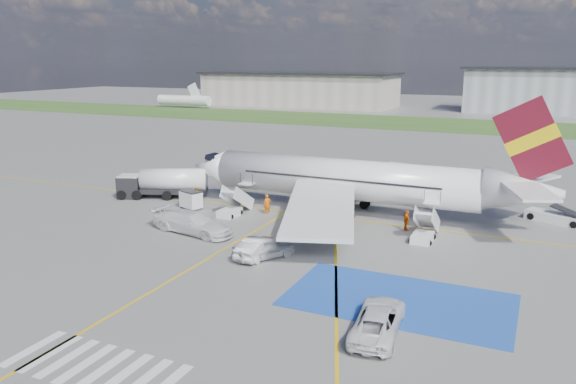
{
  "coord_description": "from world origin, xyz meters",
  "views": [
    {
      "loc": [
        17.29,
        -36.74,
        14.87
      ],
      "look_at": [
        -2.45,
        6.44,
        3.5
      ],
      "focal_mm": 35.0,
      "sensor_mm": 36.0,
      "label": 1
    }
  ],
  "objects_px": {
    "fuel_tanker": "(163,185)",
    "car_silver_b": "(260,247)",
    "gpu_cart": "(191,201)",
    "car_silver_a": "(264,248)",
    "van_white_a": "(378,315)",
    "van_white_b": "(192,219)",
    "airliner": "(358,180)",
    "belt_loader": "(556,218)"
  },
  "relations": [
    {
      "from": "car_silver_b",
      "to": "van_white_a",
      "type": "relative_size",
      "value": 0.93
    },
    {
      "from": "car_silver_a",
      "to": "van_white_a",
      "type": "relative_size",
      "value": 0.94
    },
    {
      "from": "airliner",
      "to": "van_white_a",
      "type": "xyz_separation_m",
      "value": [
        8.45,
        -22.61,
        -2.42
      ]
    },
    {
      "from": "car_silver_a",
      "to": "van_white_b",
      "type": "height_order",
      "value": "van_white_b"
    },
    {
      "from": "car_silver_b",
      "to": "van_white_b",
      "type": "relative_size",
      "value": 0.78
    },
    {
      "from": "car_silver_b",
      "to": "belt_loader",
      "type": "bearing_deg",
      "value": -130.63
    },
    {
      "from": "car_silver_b",
      "to": "car_silver_a",
      "type": "bearing_deg",
      "value": 171.13
    },
    {
      "from": "airliner",
      "to": "car_silver_a",
      "type": "distance_m",
      "value": 15.2
    },
    {
      "from": "belt_loader",
      "to": "car_silver_a",
      "type": "bearing_deg",
      "value": -114.16
    },
    {
      "from": "gpu_cart",
      "to": "belt_loader",
      "type": "bearing_deg",
      "value": 36.61
    },
    {
      "from": "belt_loader",
      "to": "car_silver_a",
      "type": "xyz_separation_m",
      "value": [
        -20.32,
        -19.84,
        0.41
      ]
    },
    {
      "from": "van_white_a",
      "to": "van_white_b",
      "type": "relative_size",
      "value": 0.84
    },
    {
      "from": "fuel_tanker",
      "to": "car_silver_a",
      "type": "bearing_deg",
      "value": -55.23
    },
    {
      "from": "fuel_tanker",
      "to": "car_silver_a",
      "type": "xyz_separation_m",
      "value": [
        18.56,
        -12.39,
        -0.54
      ]
    },
    {
      "from": "airliner",
      "to": "belt_loader",
      "type": "relative_size",
      "value": 6.45
    },
    {
      "from": "van_white_a",
      "to": "car_silver_a",
      "type": "bearing_deg",
      "value": -41.29
    },
    {
      "from": "airliner",
      "to": "belt_loader",
      "type": "bearing_deg",
      "value": 16.21
    },
    {
      "from": "airliner",
      "to": "car_silver_b",
      "type": "distance_m",
      "value": 15.18
    },
    {
      "from": "fuel_tanker",
      "to": "car_silver_b",
      "type": "xyz_separation_m",
      "value": [
        18.15,
        -12.28,
        -0.57
      ]
    },
    {
      "from": "fuel_tanker",
      "to": "van_white_b",
      "type": "height_order",
      "value": "fuel_tanker"
    },
    {
      "from": "car_silver_a",
      "to": "van_white_a",
      "type": "height_order",
      "value": "van_white_a"
    },
    {
      "from": "gpu_cart",
      "to": "van_white_b",
      "type": "height_order",
      "value": "van_white_b"
    },
    {
      "from": "belt_loader",
      "to": "van_white_a",
      "type": "height_order",
      "value": "van_white_a"
    },
    {
      "from": "belt_loader",
      "to": "van_white_a",
      "type": "relative_size",
      "value": 1.1
    },
    {
      "from": "car_silver_a",
      "to": "van_white_b",
      "type": "distance_m",
      "value": 9.11
    },
    {
      "from": "gpu_cart",
      "to": "car_silver_b",
      "type": "distance_m",
      "value": 16.06
    },
    {
      "from": "belt_loader",
      "to": "van_white_a",
      "type": "distance_m",
      "value": 29.21
    },
    {
      "from": "gpu_cart",
      "to": "belt_loader",
      "type": "xyz_separation_m",
      "value": [
        33.54,
        10.06,
        -0.42
      ]
    },
    {
      "from": "airliner",
      "to": "van_white_a",
      "type": "height_order",
      "value": "airliner"
    },
    {
      "from": "fuel_tanker",
      "to": "gpu_cart",
      "type": "distance_m",
      "value": 5.96
    },
    {
      "from": "fuel_tanker",
      "to": "van_white_a",
      "type": "bearing_deg",
      "value": -55.8
    },
    {
      "from": "gpu_cart",
      "to": "belt_loader",
      "type": "distance_m",
      "value": 35.02
    },
    {
      "from": "fuel_tanker",
      "to": "van_white_a",
      "type": "height_order",
      "value": "fuel_tanker"
    },
    {
      "from": "belt_loader",
      "to": "airliner",
      "type": "bearing_deg",
      "value": -142.28
    },
    {
      "from": "gpu_cart",
      "to": "van_white_a",
      "type": "distance_m",
      "value": 30.11
    },
    {
      "from": "van_white_b",
      "to": "fuel_tanker",
      "type": "bearing_deg",
      "value": 56.79
    },
    {
      "from": "car_silver_a",
      "to": "car_silver_b",
      "type": "xyz_separation_m",
      "value": [
        -0.41,
        0.11,
        -0.03
      ]
    },
    {
      "from": "belt_loader",
      "to": "van_white_b",
      "type": "relative_size",
      "value": 0.92
    },
    {
      "from": "car_silver_a",
      "to": "car_silver_b",
      "type": "distance_m",
      "value": 0.42
    },
    {
      "from": "fuel_tanker",
      "to": "van_white_a",
      "type": "distance_m",
      "value": 35.98
    },
    {
      "from": "van_white_b",
      "to": "car_silver_a",
      "type": "bearing_deg",
      "value": -100.12
    },
    {
      "from": "car_silver_b",
      "to": "van_white_b",
      "type": "bearing_deg",
      "value": -14.32
    }
  ]
}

